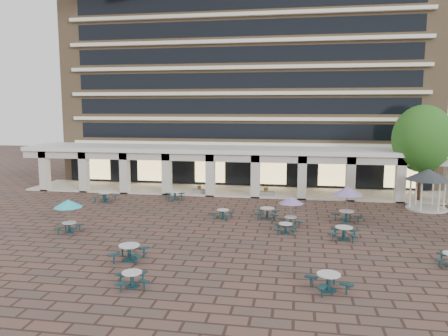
{
  "coord_description": "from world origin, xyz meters",
  "views": [
    {
      "loc": [
        5.83,
        -27.12,
        8.2
      ],
      "look_at": [
        0.76,
        3.0,
        3.99
      ],
      "focal_mm": 35.0,
      "sensor_mm": 36.0,
      "label": 1
    }
  ],
  "objects_px": {
    "picnic_table_1": "(132,278)",
    "gazebo": "(428,179)",
    "planter_right": "(266,191)",
    "planter_left": "(200,190)",
    "picnic_table_2": "(329,280)"
  },
  "relations": [
    {
      "from": "planter_right",
      "to": "planter_left",
      "type": "bearing_deg",
      "value": 180.0
    },
    {
      "from": "picnic_table_1",
      "to": "planter_right",
      "type": "height_order",
      "value": "planter_right"
    },
    {
      "from": "gazebo",
      "to": "picnic_table_1",
      "type": "bearing_deg",
      "value": -133.68
    },
    {
      "from": "picnic_table_1",
      "to": "gazebo",
      "type": "xyz_separation_m",
      "value": [
        17.89,
        18.74,
        2.07
      ]
    },
    {
      "from": "planter_right",
      "to": "picnic_table_2",
      "type": "bearing_deg",
      "value": -78.33
    },
    {
      "from": "planter_left",
      "to": "planter_right",
      "type": "relative_size",
      "value": 1.0
    },
    {
      "from": "picnic_table_2",
      "to": "planter_right",
      "type": "relative_size",
      "value": 1.46
    },
    {
      "from": "picnic_table_2",
      "to": "planter_left",
      "type": "relative_size",
      "value": 1.46
    },
    {
      "from": "picnic_table_2",
      "to": "gazebo",
      "type": "height_order",
      "value": "gazebo"
    },
    {
      "from": "gazebo",
      "to": "planter_left",
      "type": "relative_size",
      "value": 2.37
    },
    {
      "from": "picnic_table_1",
      "to": "planter_left",
      "type": "distance_m",
      "value": 21.8
    },
    {
      "from": "picnic_table_1",
      "to": "picnic_table_2",
      "type": "relative_size",
      "value": 0.88
    },
    {
      "from": "picnic_table_2",
      "to": "gazebo",
      "type": "xyz_separation_m",
      "value": [
        8.97,
        17.7,
        2.01
      ]
    },
    {
      "from": "picnic_table_2",
      "to": "planter_right",
      "type": "bearing_deg",
      "value": 78.73
    },
    {
      "from": "gazebo",
      "to": "planter_right",
      "type": "distance_m",
      "value": 13.72
    }
  ]
}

